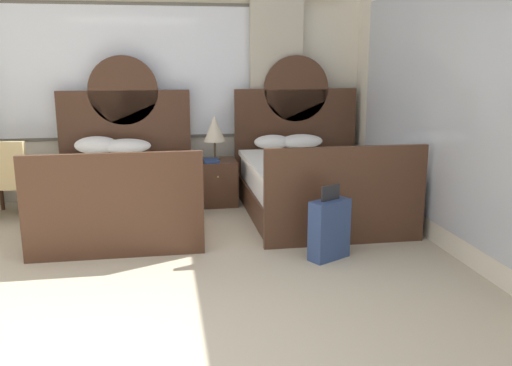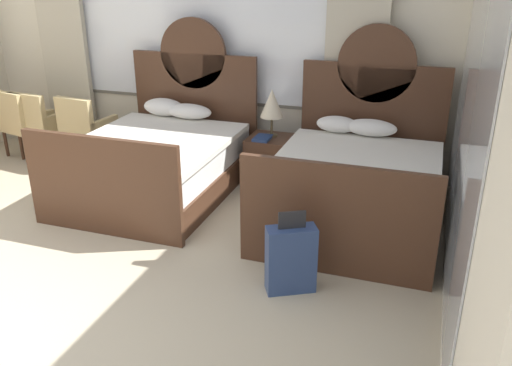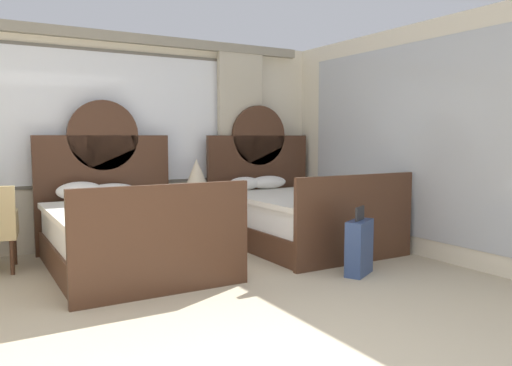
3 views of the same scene
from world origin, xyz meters
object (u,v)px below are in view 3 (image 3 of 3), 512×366
(bed_near_mirror, at_px, (298,216))
(bed_near_window, at_px, (128,232))
(nightstand_between_beds, at_px, (199,223))
(book_on_nightstand, at_px, (197,202))
(suitcase_on_floor, at_px, (359,247))
(table_lamp_on_nightstand, at_px, (197,172))

(bed_near_mirror, bearing_deg, bed_near_window, 179.91)
(bed_near_mirror, distance_m, nightstand_between_beds, 1.28)
(book_on_nightstand, xyz_separation_m, suitcase_on_floor, (0.89, -2.01, -0.29))
(nightstand_between_beds, height_order, suitcase_on_floor, suitcase_on_floor)
(bed_near_window, distance_m, book_on_nightstand, 1.19)
(bed_near_mirror, relative_size, nightstand_between_beds, 3.85)
(bed_near_window, relative_size, bed_near_mirror, 1.00)
(table_lamp_on_nightstand, relative_size, book_on_nightstand, 2.12)
(bed_near_mirror, height_order, book_on_nightstand, bed_near_mirror)
(bed_near_window, bearing_deg, table_lamp_on_nightstand, 32.55)
(bed_near_window, xyz_separation_m, suitcase_on_floor, (1.93, -1.46, -0.10))
(bed_near_window, bearing_deg, suitcase_on_floor, -36.98)
(book_on_nightstand, relative_size, suitcase_on_floor, 0.37)
(book_on_nightstand, bearing_deg, bed_near_window, -151.99)
(bed_near_window, height_order, suitcase_on_floor, bed_near_window)
(bed_near_mirror, bearing_deg, suitcase_on_floor, -100.41)
(bed_near_window, height_order, table_lamp_on_nightstand, bed_near_window)
(table_lamp_on_nightstand, bearing_deg, nightstand_between_beds, -86.92)
(nightstand_between_beds, bearing_deg, bed_near_mirror, -30.96)
(suitcase_on_floor, bearing_deg, nightstand_between_beds, 111.46)
(bed_near_mirror, bearing_deg, nightstand_between_beds, 149.04)
(bed_near_window, bearing_deg, bed_near_mirror, -0.09)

